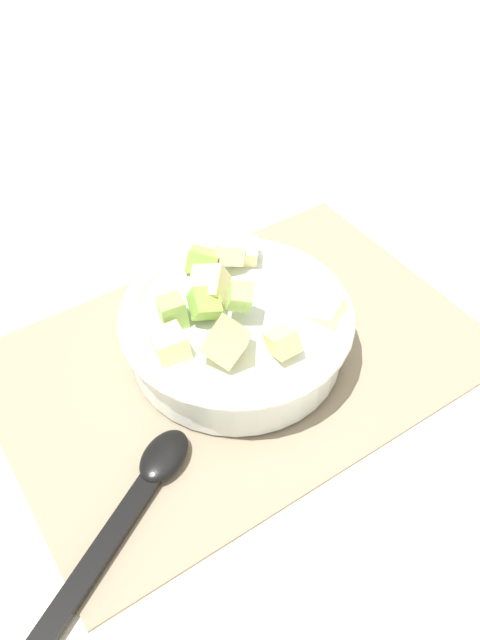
% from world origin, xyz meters
% --- Properties ---
extents(ground_plane, '(2.40, 2.40, 0.00)m').
position_xyz_m(ground_plane, '(0.00, 0.00, 0.00)').
color(ground_plane, silver).
extents(placemat, '(0.47, 0.32, 0.01)m').
position_xyz_m(placemat, '(0.00, 0.00, 0.00)').
color(placemat, gray).
rests_on(placemat, ground_plane).
extents(salad_bowl, '(0.23, 0.23, 0.10)m').
position_xyz_m(salad_bowl, '(0.00, 0.01, 0.04)').
color(salad_bowl, white).
rests_on(salad_bowl, placemat).
extents(serving_spoon, '(0.22, 0.14, 0.01)m').
position_xyz_m(serving_spoon, '(-0.17, -0.09, 0.01)').
color(serving_spoon, black).
rests_on(serving_spoon, placemat).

